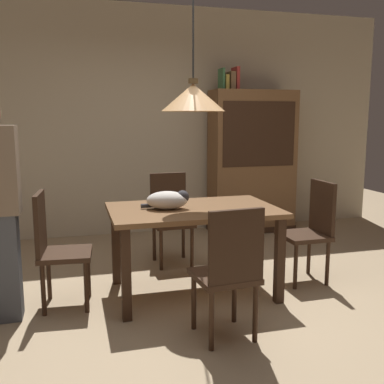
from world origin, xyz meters
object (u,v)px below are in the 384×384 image
(cat_sleeping, at_px, (168,200))
(book_green_slim, at_px, (221,79))
(dining_table, at_px, (193,219))
(chair_right_side, at_px, (312,227))
(hutch_bookcase, at_px, (252,165))
(chair_left_side, at_px, (55,245))
(book_red_tall, at_px, (235,79))
(pendant_lamp, at_px, (193,97))
(book_brown_thick, at_px, (230,81))
(chair_near_front, at_px, (229,268))
(book_yellow_short, at_px, (225,82))
(chair_far_back, at_px, (171,214))

(cat_sleeping, relative_size, book_green_slim, 1.53)
(dining_table, distance_m, cat_sleeping, 0.28)
(chair_right_side, distance_m, hutch_bookcase, 1.94)
(chair_left_side, bearing_deg, book_red_tall, 40.64)
(chair_right_side, distance_m, pendant_lamp, 1.61)
(dining_table, xyz_separation_m, chair_left_side, (-1.13, 0.01, -0.14))
(hutch_bookcase, distance_m, book_green_slim, 1.17)
(cat_sleeping, height_order, book_brown_thick, book_brown_thick)
(book_brown_thick, relative_size, book_red_tall, 0.86)
(chair_near_front, distance_m, chair_left_side, 1.44)
(book_red_tall, bearing_deg, book_yellow_short, 180.00)
(book_green_slim, bearing_deg, book_red_tall, 0.00)
(book_brown_thick, bearing_deg, book_yellow_short, 180.00)
(chair_left_side, bearing_deg, pendant_lamp, -0.33)
(book_green_slim, bearing_deg, chair_right_side, -82.82)
(dining_table, height_order, chair_left_side, chair_left_side)
(pendant_lamp, bearing_deg, chair_near_front, -89.51)
(chair_near_front, height_order, book_yellow_short, book_yellow_short)
(cat_sleeping, bearing_deg, book_yellow_short, 58.73)
(chair_left_side, xyz_separation_m, pendant_lamp, (1.13, -0.01, 1.15))
(pendant_lamp, height_order, book_brown_thick, pendant_lamp)
(chair_left_side, bearing_deg, chair_far_back, 37.76)
(chair_right_side, xyz_separation_m, book_yellow_short, (-0.19, 1.90, 1.43))
(cat_sleeping, bearing_deg, pendant_lamp, -0.02)
(hutch_bookcase, bearing_deg, chair_far_back, -142.51)
(chair_right_side, xyz_separation_m, pendant_lamp, (-1.13, -0.00, 1.15))
(cat_sleeping, height_order, hutch_bookcase, hutch_bookcase)
(pendant_lamp, height_order, book_red_tall, pendant_lamp)
(dining_table, distance_m, chair_near_front, 0.89)
(hutch_bookcase, bearing_deg, dining_table, -124.94)
(book_green_slim, bearing_deg, dining_table, -115.10)
(chair_left_side, height_order, book_brown_thick, book_brown_thick)
(chair_left_side, distance_m, pendant_lamp, 1.61)
(chair_near_front, relative_size, cat_sleeping, 2.33)
(chair_left_side, height_order, book_green_slim, book_green_slim)
(hutch_bookcase, relative_size, book_yellow_short, 9.25)
(chair_far_back, xyz_separation_m, chair_right_side, (1.13, -0.88, 0.00))
(chair_left_side, relative_size, book_green_slim, 3.58)
(chair_near_front, bearing_deg, chair_left_side, 142.08)
(chair_right_side, height_order, book_yellow_short, book_yellow_short)
(pendant_lamp, bearing_deg, chair_far_back, 90.17)
(chair_right_side, height_order, book_red_tall, book_red_tall)
(book_green_slim, relative_size, book_yellow_short, 1.30)
(cat_sleeping, xyz_separation_m, book_yellow_short, (1.15, 1.90, 1.11))
(dining_table, distance_m, book_green_slim, 2.48)
(chair_near_front, bearing_deg, dining_table, 90.49)
(chair_far_back, bearing_deg, chair_right_side, -37.81)
(chair_near_front, relative_size, book_green_slim, 3.58)
(book_green_slim, bearing_deg, book_brown_thick, 0.00)
(chair_far_back, distance_m, cat_sleeping, 0.96)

